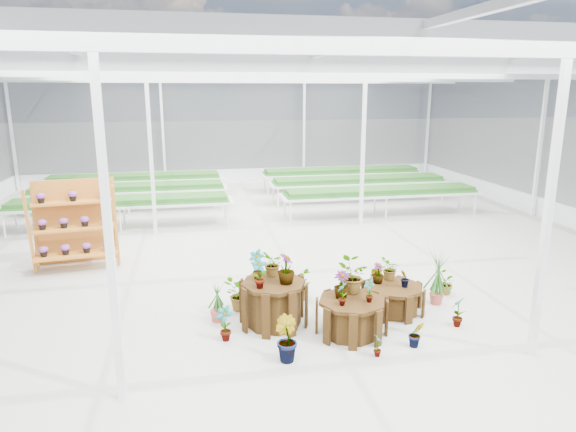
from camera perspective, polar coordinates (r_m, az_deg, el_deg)
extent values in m
plane|color=gray|center=(11.18, 0.04, -6.75)|extent=(24.00, 24.00, 0.00)
cylinder|color=#37210A|center=(8.88, -1.62, -9.65)|extent=(1.49, 1.49, 0.77)
cylinder|color=#37210A|center=(8.65, 7.07, -11.05)|extent=(1.41, 1.41, 0.60)
cylinder|color=#37210A|center=(9.60, 11.52, -8.98)|extent=(1.26, 1.26, 0.50)
imported|color=#24541C|center=(8.75, -3.49, -5.45)|extent=(0.34, 0.33, 0.54)
imported|color=#24541C|center=(8.58, -0.21, -5.89)|extent=(0.36, 0.36, 0.52)
imported|color=#24541C|center=(8.93, -1.70, -5.35)|extent=(0.35, 0.41, 0.44)
imported|color=#24541C|center=(8.39, -3.24, -6.38)|extent=(0.27, 0.19, 0.51)
imported|color=#24541C|center=(8.50, 5.94, -7.60)|extent=(0.34, 0.34, 0.45)
imported|color=#24541C|center=(8.41, 9.00, -8.23)|extent=(0.22, 0.24, 0.37)
imported|color=#24541C|center=(8.72, 7.00, -6.63)|extent=(0.69, 0.68, 0.58)
imported|color=#24541C|center=(8.24, 6.06, -8.57)|extent=(0.21, 0.24, 0.39)
imported|color=#24541C|center=(9.51, 9.97, -6.28)|extent=(0.29, 0.29, 0.38)
imported|color=#24541C|center=(9.41, 12.85, -6.78)|extent=(0.22, 0.23, 0.34)
imported|color=#24541C|center=(9.71, 11.25, -5.80)|extent=(0.48, 0.50, 0.42)
imported|color=#24541C|center=(8.44, -7.05, -11.78)|extent=(0.37, 0.36, 0.58)
imported|color=#24541C|center=(9.49, -5.42, -8.71)|extent=(0.69, 0.71, 0.60)
imported|color=#24541C|center=(7.80, -0.27, -13.50)|extent=(0.44, 0.47, 0.69)
imported|color=#24541C|center=(8.07, 9.95, -13.98)|extent=(0.16, 0.21, 0.37)
imported|color=#24541C|center=(8.47, 14.04, -12.59)|extent=(0.25, 0.21, 0.43)
imported|color=#24541C|center=(9.32, 18.37, -10.00)|extent=(0.34, 0.34, 0.54)
imported|color=#24541C|center=(10.65, 17.04, -7.16)|extent=(0.48, 0.45, 0.45)
imported|color=#24541C|center=(10.33, 9.53, -6.98)|extent=(0.41, 0.38, 0.59)
imported|color=#24541C|center=(9.96, 1.28, -7.71)|extent=(0.46, 0.52, 0.54)
imported|color=#24541C|center=(9.88, -2.94, -7.97)|extent=(0.40, 0.40, 0.52)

